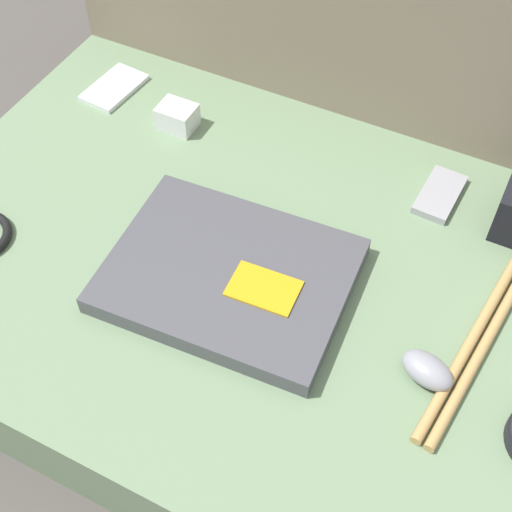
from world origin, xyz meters
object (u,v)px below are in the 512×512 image
phone_black (114,88)px  charger_brick (177,117)px  laptop (229,275)px  phone_silver (440,194)px  computer_mouse (427,370)px

phone_black → charger_brick: size_ratio=1.97×
charger_brick → laptop: bearing=-47.2°
laptop → phone_silver: bearing=50.0°
laptop → phone_silver: (0.21, 0.28, -0.01)m
laptop → phone_black: laptop is taller
laptop → phone_black: 0.46m
phone_silver → phone_black: (-0.57, -0.01, -0.00)m
computer_mouse → phone_black: 0.71m
computer_mouse → laptop: bearing=-167.6°
computer_mouse → phone_silver: size_ratio=0.75×
laptop → charger_brick: bearing=129.2°
computer_mouse → phone_silver: (-0.08, 0.30, -0.01)m
phone_silver → phone_black: bearing=-176.7°
laptop → phone_silver: laptop is taller
computer_mouse → phone_silver: computer_mouse is taller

